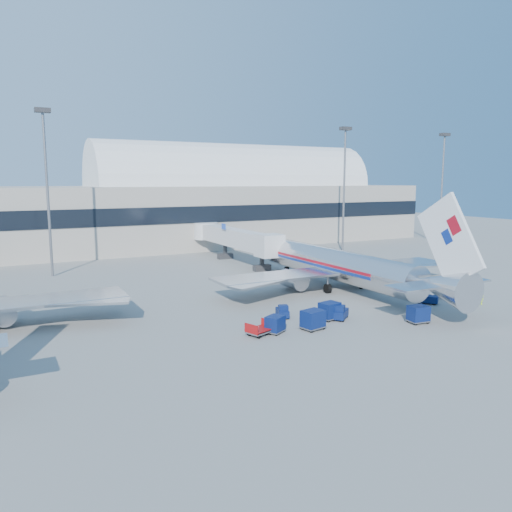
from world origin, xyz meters
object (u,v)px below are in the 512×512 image
tug_lead (340,312)px  cart_train_a (329,311)px  jetbridge_near (231,237)px  cart_train_b (313,319)px  cart_train_c (275,324)px  cart_solo_near (418,314)px  barrier_mid (423,281)px  barrier_far (442,278)px  tug_left (282,312)px  mast_west (46,168)px  cart_open_red (260,330)px  ramp_worker (480,296)px  barrier_near (404,283)px  tug_right (426,298)px  mast_far_east (443,172)px  mast_east (345,171)px  airliner_main (341,266)px  cart_solo_far (448,290)px

tug_lead → cart_train_a: cart_train_a is taller
tug_lead → cart_train_a: bearing=119.7°
jetbridge_near → cart_train_b: bearing=-104.5°
cart_train_c → cart_solo_near: bearing=-45.2°
barrier_mid → barrier_far: size_ratio=1.00×
tug_left → mast_west: bearing=47.0°
jetbridge_near → cart_train_a: jetbridge_near is taller
mast_west → barrier_far: size_ratio=7.53×
jetbridge_near → cart_open_red: jetbridge_near is taller
ramp_worker → barrier_mid: bearing=-34.9°
barrier_near → ramp_worker: bearing=-86.6°
tug_lead → tug_right: (12.06, 0.67, -0.02)m
tug_lead → ramp_worker: bearing=-46.8°
mast_west → tug_right: size_ratio=9.34×
barrier_near → barrier_mid: (3.30, 0.00, 0.00)m
mast_far_east → cart_train_a: 66.39m
cart_train_a → cart_solo_near: bearing=-46.5°
cart_train_b → ramp_worker: bearing=-13.9°
cart_train_b → cart_train_c: bearing=157.0°
tug_lead → tug_left: bearing=106.8°
mast_east → cart_train_b: size_ratio=10.01×
airliner_main → barrier_near: (8.00, -2.51, -2.48)m
cart_solo_near → airliner_main: bearing=86.9°
mast_west → tug_right: bearing=-46.4°
mast_west → cart_train_b: size_ratio=10.01×
mast_far_east → barrier_far: 43.75m
mast_east → barrier_far: size_ratio=7.53×
mast_east → tug_left: bearing=-134.7°
barrier_far → cart_train_a: 25.01m
jetbridge_near → mast_west: size_ratio=1.22×
cart_solo_near → mast_west: bearing=130.5°
airliner_main → cart_solo_far: size_ratio=15.43×
tug_right → cart_train_a: cart_train_a is taller
tug_right → cart_open_red: (-21.15, -1.45, -0.23)m
barrier_near → cart_open_red: (-25.29, -8.97, -0.03)m
barrier_mid → cart_train_b: 25.56m
jetbridge_near → tug_right: size_ratio=11.37×
cart_train_b → ramp_worker: size_ratio=1.21×
mast_west → cart_train_a: size_ratio=10.55×
mast_west → cart_train_c: bearing=-69.0°
tug_lead → cart_open_red: size_ratio=0.96×
tug_left → cart_solo_far: size_ratio=0.92×
mast_east → tug_lead: size_ratio=9.15×
tug_right → cart_open_red: bearing=-123.1°
cart_train_c → ramp_worker: 24.48m
mast_east → cart_train_a: size_ratio=10.55×
airliner_main → cart_train_a: 13.94m
jetbridge_near → tug_lead: 37.59m
cart_train_a → cart_open_red: size_ratio=0.83×
mast_far_east → barrier_mid: 46.10m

